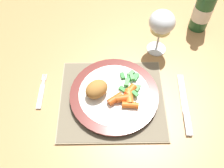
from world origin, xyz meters
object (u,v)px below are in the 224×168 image
at_px(dining_table, 122,89).
at_px(fork, 41,94).
at_px(table_knife, 185,109).
at_px(wine_glass, 162,24).
at_px(dinner_plate, 114,95).
at_px(bottle, 204,7).

height_order(dining_table, fork, fork).
height_order(dining_table, table_knife, table_knife).
height_order(fork, wine_glass, wine_glass).
bearing_deg(fork, dinner_plate, -4.20).
distance_m(wine_glass, bottle, 0.19).
xyz_separation_m(dinner_plate, wine_glass, (0.15, 0.19, 0.10)).
bearing_deg(bottle, table_knife, -106.87).
height_order(dinner_plate, fork, dinner_plate).
distance_m(fork, wine_glass, 0.42).
relative_size(fork, table_knife, 0.60).
relative_size(fork, bottle, 0.53).
bearing_deg(wine_glass, table_knife, -75.86).
distance_m(table_knife, wine_glass, 0.26).
xyz_separation_m(dinner_plate, table_knife, (0.20, -0.04, -0.01)).
height_order(dining_table, bottle, bottle).
bearing_deg(fork, dining_table, 16.57).
bearing_deg(wine_glass, fork, -154.55).
bearing_deg(table_knife, dining_table, 142.79).
distance_m(dinner_plate, wine_glass, 0.26).
xyz_separation_m(dinner_plate, bottle, (0.31, 0.30, 0.07)).
xyz_separation_m(dining_table, wine_glass, (0.12, 0.10, 0.21)).
bearing_deg(bottle, fork, -152.01).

